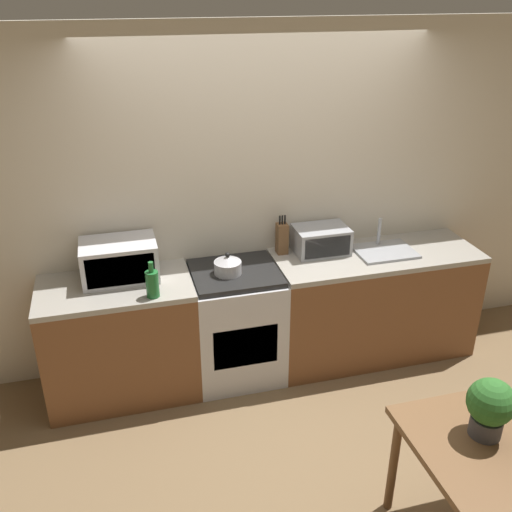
% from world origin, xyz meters
% --- Properties ---
extents(ground_plane, '(16.00, 16.00, 0.00)m').
position_xyz_m(ground_plane, '(0.00, 0.00, 0.00)').
color(ground_plane, brown).
extents(wall_back, '(10.00, 0.06, 2.60)m').
position_xyz_m(wall_back, '(0.00, 0.98, 1.30)').
color(wall_back, beige).
rests_on(wall_back, ground_plane).
extents(counter_left_run, '(1.08, 0.62, 0.90)m').
position_xyz_m(counter_left_run, '(-1.14, 0.64, 0.45)').
color(counter_left_run, brown).
rests_on(counter_left_run, ground_plane).
extents(counter_right_run, '(1.62, 0.62, 0.90)m').
position_xyz_m(counter_right_run, '(0.87, 0.64, 0.45)').
color(counter_right_run, brown).
rests_on(counter_right_run, ground_plane).
extents(stove_range, '(0.66, 0.62, 0.90)m').
position_xyz_m(stove_range, '(-0.27, 0.64, 0.45)').
color(stove_range, silver).
rests_on(stove_range, ground_plane).
extents(kettle, '(0.20, 0.20, 0.17)m').
position_xyz_m(kettle, '(-0.33, 0.61, 0.97)').
color(kettle, '#B7B7BC').
rests_on(kettle, stove_range).
extents(microwave, '(0.53, 0.36, 0.28)m').
position_xyz_m(microwave, '(-1.08, 0.74, 1.04)').
color(microwave, silver).
rests_on(microwave, counter_left_run).
extents(bottle, '(0.09, 0.09, 0.26)m').
position_xyz_m(bottle, '(-0.89, 0.41, 1.00)').
color(bottle, '#1E662D').
rests_on(bottle, counter_left_run).
extents(knife_block, '(0.08, 0.09, 0.31)m').
position_xyz_m(knife_block, '(0.15, 0.84, 1.02)').
color(knife_block, brown).
rests_on(knife_block, counter_right_run).
extents(toaster_oven, '(0.41, 0.29, 0.21)m').
position_xyz_m(toaster_oven, '(0.45, 0.78, 1.00)').
color(toaster_oven, '#999BA0').
rests_on(toaster_oven, counter_right_run).
extents(sink_basin, '(0.45, 0.35, 0.24)m').
position_xyz_m(sink_basin, '(0.93, 0.64, 0.92)').
color(sink_basin, '#999BA0').
rests_on(sink_basin, counter_right_run).
extents(dining_table, '(0.73, 0.78, 0.72)m').
position_xyz_m(dining_table, '(0.60, -1.20, 0.62)').
color(dining_table, brown).
rests_on(dining_table, ground_plane).
extents(potted_plant, '(0.24, 0.24, 0.33)m').
position_xyz_m(potted_plant, '(0.62, -1.14, 0.90)').
color(potted_plant, '#424247').
rests_on(potted_plant, dining_table).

